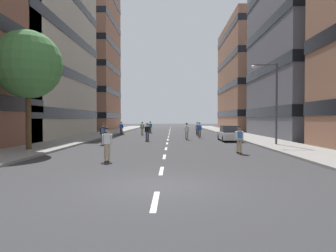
# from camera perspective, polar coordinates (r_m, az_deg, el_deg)

# --- Properties ---
(ground_plane) EXTENTS (189.89, 189.89, 0.00)m
(ground_plane) POSITION_cam_1_polar(r_m,az_deg,el_deg) (42.26, 0.14, -1.67)
(ground_plane) COLOR #333335
(sidewalk_left) EXTENTS (3.94, 87.03, 0.14)m
(sidewalk_left) POSITION_cam_1_polar(r_m,az_deg,el_deg) (47.22, -11.11, -1.30)
(sidewalk_left) COLOR gray
(sidewalk_left) RESTS_ON ground_plane
(sidewalk_right) EXTENTS (3.94, 87.03, 0.14)m
(sidewalk_right) POSITION_cam_1_polar(r_m,az_deg,el_deg) (47.04, 11.55, -1.31)
(sidewalk_right) COLOR gray
(sidewalk_right) RESTS_ON ground_plane
(lane_markings) EXTENTS (0.16, 72.20, 0.01)m
(lane_markings) POSITION_cam_1_polar(r_m,az_deg,el_deg) (43.61, 0.16, -1.57)
(lane_markings) COLOR silver
(lane_markings) RESTS_ON ground_plane
(building_left_mid) EXTENTS (15.08, 23.31, 23.05)m
(building_left_mid) POSITION_cam_1_polar(r_m,az_deg,el_deg) (43.42, -26.25, 13.70)
(building_left_mid) COLOR #BCB29E
(building_left_mid) RESTS_ON ground_plane
(building_left_far) EXTENTS (15.08, 16.18, 37.29)m
(building_left_far) POSITION_cam_1_polar(r_m,az_deg,el_deg) (69.44, -15.84, 15.05)
(building_left_far) COLOR #9E6B51
(building_left_far) RESTS_ON ground_plane
(building_right_mid) EXTENTS (15.08, 17.85, 19.67)m
(building_right_mid) POSITION_cam_1_polar(r_m,az_deg,el_deg) (42.69, 26.64, 11.60)
(building_right_mid) COLOR slate
(building_right_mid) RESTS_ON ground_plane
(building_right_far) EXTENTS (15.08, 23.36, 21.04)m
(building_right_far) POSITION_cam_1_polar(r_m,az_deg,el_deg) (67.71, 16.57, 8.40)
(building_right_far) COLOR #9E6B51
(building_right_far) RESTS_ON ground_plane
(parked_car_near) EXTENTS (1.82, 4.40, 1.52)m
(parked_car_near) POSITION_cam_1_polar(r_m,az_deg,el_deg) (32.20, 10.84, -1.39)
(parked_car_near) COLOR silver
(parked_car_near) RESTS_ON ground_plane
(street_tree_near) EXTENTS (4.56, 4.56, 7.99)m
(street_tree_near) POSITION_cam_1_polar(r_m,az_deg,el_deg) (23.91, -23.59, 9.92)
(street_tree_near) COLOR #4C3823
(street_tree_near) RESTS_ON sidewalk_left
(streetlamp_right) EXTENTS (2.13, 0.30, 6.50)m
(streetlamp_right) POSITION_cam_1_polar(r_m,az_deg,el_deg) (27.31, 17.96, 5.30)
(streetlamp_right) COLOR #3F3F44
(streetlamp_right) RESTS_ON sidewalk_right
(skater_0) EXTENTS (0.57, 0.92, 1.78)m
(skater_0) POSITION_cam_1_polar(r_m,az_deg,el_deg) (48.92, -3.18, -0.08)
(skater_0) COLOR brown
(skater_0) RESTS_ON ground_plane
(skater_1) EXTENTS (0.55, 0.91, 1.78)m
(skater_1) POSITION_cam_1_polar(r_m,az_deg,el_deg) (20.77, 12.53, -2.01)
(skater_1) COLOR brown
(skater_1) RESTS_ON ground_plane
(skater_2) EXTENTS (0.56, 0.92, 1.78)m
(skater_2) POSITION_cam_1_polar(r_m,az_deg,el_deg) (16.96, -10.77, -2.85)
(skater_2) COLOR brown
(skater_2) RESTS_ON ground_plane
(skater_3) EXTENTS (0.55, 0.92, 1.78)m
(skater_3) POSITION_cam_1_polar(r_m,az_deg,el_deg) (31.59, -3.70, -0.90)
(skater_3) COLOR brown
(skater_3) RESTS_ON ground_plane
(skater_4) EXTENTS (0.56, 0.92, 1.78)m
(skater_4) POSITION_cam_1_polar(r_m,az_deg,el_deg) (44.14, -8.28, -0.28)
(skater_4) COLOR brown
(skater_4) RESTS_ON ground_plane
(skater_5) EXTENTS (0.53, 0.90, 1.78)m
(skater_5) POSITION_cam_1_polar(r_m,az_deg,el_deg) (42.64, 5.20, -0.29)
(skater_5) COLOR brown
(skater_5) RESTS_ON ground_plane
(skater_6) EXTENTS (0.55, 0.91, 1.78)m
(skater_6) POSITION_cam_1_polar(r_m,az_deg,el_deg) (27.69, -11.45, -1.18)
(skater_6) COLOR brown
(skater_6) RESTS_ON ground_plane
(skater_7) EXTENTS (0.56, 0.92, 1.78)m
(skater_7) POSITION_cam_1_polar(r_m,az_deg,el_deg) (43.41, -4.60, -0.26)
(skater_7) COLOR brown
(skater_7) RESTS_ON ground_plane
(skater_8) EXTENTS (0.53, 0.90, 1.78)m
(skater_8) POSITION_cam_1_polar(r_m,az_deg,el_deg) (33.80, 3.33, -0.76)
(skater_8) COLOR brown
(skater_8) RESTS_ON ground_plane
(skater_9) EXTENTS (0.55, 0.92, 1.78)m
(skater_9) POSITION_cam_1_polar(r_m,az_deg,el_deg) (37.51, 5.60, -0.55)
(skater_9) COLOR brown
(skater_9) RESTS_ON ground_plane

